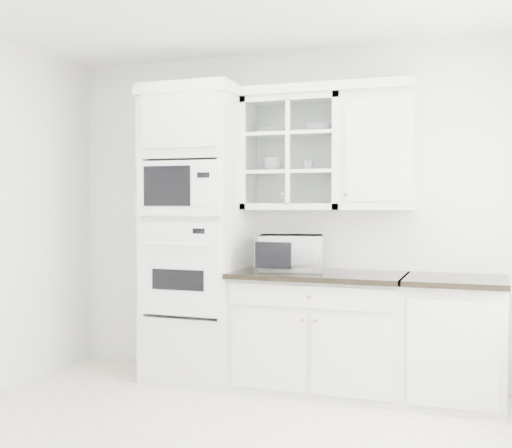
% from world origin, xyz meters
% --- Properties ---
extents(room_shell, '(4.00, 3.50, 2.70)m').
position_xyz_m(room_shell, '(0.00, 0.43, 1.78)').
color(room_shell, white).
rests_on(room_shell, ground).
extents(oven_column, '(0.76, 0.68, 2.40)m').
position_xyz_m(oven_column, '(-0.75, 1.42, 1.20)').
color(oven_column, silver).
rests_on(oven_column, ground).
extents(base_cabinet_run, '(1.32, 0.67, 0.92)m').
position_xyz_m(base_cabinet_run, '(0.28, 1.45, 0.46)').
color(base_cabinet_run, silver).
rests_on(base_cabinet_run, ground).
extents(extra_base_cabinet, '(0.72, 0.67, 0.92)m').
position_xyz_m(extra_base_cabinet, '(1.28, 1.45, 0.46)').
color(extra_base_cabinet, silver).
rests_on(extra_base_cabinet, ground).
extents(upper_cabinet_glass, '(0.80, 0.33, 0.90)m').
position_xyz_m(upper_cabinet_glass, '(0.03, 1.58, 1.85)').
color(upper_cabinet_glass, silver).
rests_on(upper_cabinet_glass, room_shell).
extents(upper_cabinet_solid, '(0.55, 0.33, 0.90)m').
position_xyz_m(upper_cabinet_solid, '(0.71, 1.58, 1.85)').
color(upper_cabinet_solid, silver).
rests_on(upper_cabinet_solid, room_shell).
extents(crown_molding, '(2.14, 0.38, 0.07)m').
position_xyz_m(crown_molding, '(-0.07, 1.56, 2.33)').
color(crown_molding, white).
rests_on(crown_molding, room_shell).
extents(countertop_microwave, '(0.58, 0.52, 0.28)m').
position_xyz_m(countertop_microwave, '(0.05, 1.44, 1.06)').
color(countertop_microwave, white).
rests_on(countertop_microwave, base_cabinet_run).
extents(bowl_a, '(0.25, 0.25, 0.05)m').
position_xyz_m(bowl_a, '(-0.14, 1.57, 2.03)').
color(bowl_a, white).
rests_on(bowl_a, upper_cabinet_glass).
extents(bowl_b, '(0.24, 0.24, 0.06)m').
position_xyz_m(bowl_b, '(0.24, 1.59, 2.04)').
color(bowl_b, white).
rests_on(bowl_b, upper_cabinet_glass).
extents(cup_a, '(0.14, 0.14, 0.11)m').
position_xyz_m(cup_a, '(-0.15, 1.60, 1.76)').
color(cup_a, white).
rests_on(cup_a, upper_cabinet_glass).
extents(cup_b, '(0.10, 0.10, 0.08)m').
position_xyz_m(cup_b, '(0.15, 1.59, 1.75)').
color(cup_b, white).
rests_on(cup_b, upper_cabinet_glass).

